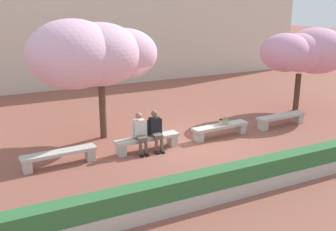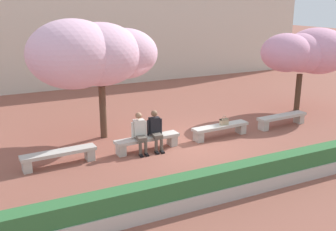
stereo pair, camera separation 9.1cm
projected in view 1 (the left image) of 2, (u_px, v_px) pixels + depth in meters
name	position (u px, v px, depth m)	size (l,w,h in m)	color
ground_plane	(185.00, 143.00, 13.32)	(100.00, 100.00, 0.00)	#8E5142
building_facade	(84.00, 18.00, 22.73)	(28.00, 4.00, 7.33)	beige
stone_bench_west_end	(59.00, 156.00, 11.42)	(2.19, 0.52, 0.45)	#BCB7AD
stone_bench_near_west	(147.00, 141.00, 12.62)	(2.19, 0.52, 0.45)	#BCB7AD
stone_bench_center	(220.00, 129.00, 13.83)	(2.19, 0.52, 0.45)	#BCB7AD
stone_bench_near_east	(281.00, 118.00, 15.03)	(2.19, 0.52, 0.45)	#BCB7AD
person_seated_left	(140.00, 131.00, 12.35)	(0.51, 0.70, 1.29)	black
person_seated_right	(155.00, 129.00, 12.58)	(0.51, 0.70, 1.29)	black
handbag	(224.00, 121.00, 13.78)	(0.30, 0.15, 0.34)	tan
cherry_tree_main	(93.00, 54.00, 12.95)	(4.45, 3.02, 4.11)	#513828
cherry_tree_secondary	(305.00, 52.00, 16.61)	(4.04, 2.75, 3.55)	#473323
planter_hedge_foreground	(257.00, 175.00, 9.98)	(15.11, 0.50, 0.80)	#BCB7AD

